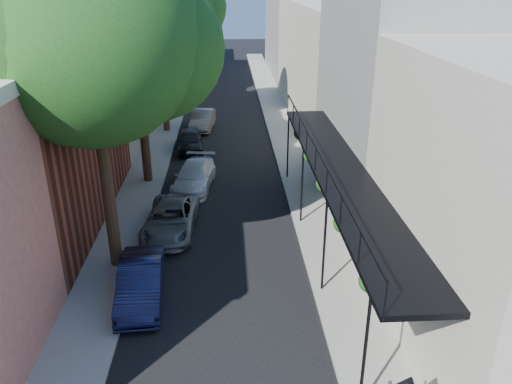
{
  "coord_description": "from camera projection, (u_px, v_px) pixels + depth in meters",
  "views": [
    {
      "loc": [
        0.31,
        -5.77,
        9.67
      ],
      "look_at": [
        1.23,
        9.99,
        2.8
      ],
      "focal_mm": 35.0,
      "sensor_mm": 36.0,
      "label": 1
    }
  ],
  "objects": [
    {
      "name": "road_surface",
      "position": [
        224.0,
        119.0,
        36.58
      ],
      "size": [
        6.0,
        64.0,
        0.01
      ],
      "primitive_type": "cube",
      "color": "black",
      "rests_on": "ground"
    },
    {
      "name": "sidewalk_left",
      "position": [
        169.0,
        119.0,
        36.35
      ],
      "size": [
        2.0,
        64.0,
        0.12
      ],
      "primitive_type": "cube",
      "color": "gray",
      "rests_on": "ground"
    },
    {
      "name": "sidewalk_right",
      "position": [
        278.0,
        117.0,
        36.77
      ],
      "size": [
        2.0,
        64.0,
        0.12
      ],
      "primitive_type": "cube",
      "color": "gray",
      "rests_on": "ground"
    },
    {
      "name": "buildings_left",
      "position": [
        81.0,
        53.0,
        32.99
      ],
      "size": [
        10.1,
        59.1,
        12.0
      ],
      "color": "#DE8571",
      "rests_on": "ground"
    },
    {
      "name": "buildings_right",
      "position": [
        351.0,
        57.0,
        34.83
      ],
      "size": [
        9.8,
        55.0,
        10.0
      ],
      "color": "beige",
      "rests_on": "ground"
    },
    {
      "name": "oak_near",
      "position": [
        105.0,
        39.0,
        15.19
      ],
      "size": [
        7.48,
        6.8,
        11.42
      ],
      "color": "#2F1F13",
      "rests_on": "ground"
    },
    {
      "name": "oak_mid",
      "position": [
        144.0,
        38.0,
        22.81
      ],
      "size": [
        6.6,
        6.0,
        10.2
      ],
      "color": "#2F1F13",
      "rests_on": "ground"
    },
    {
      "name": "oak_far",
      "position": [
        165.0,
        0.0,
        30.61
      ],
      "size": [
        7.7,
        7.0,
        11.9
      ],
      "color": "#2F1F13",
      "rests_on": "ground"
    },
    {
      "name": "parked_car_b",
      "position": [
        141.0,
        282.0,
        15.99
      ],
      "size": [
        1.63,
        3.97,
        1.28
      ],
      "primitive_type": "imported",
      "rotation": [
        0.0,
        0.0,
        0.07
      ],
      "color": "#111536",
      "rests_on": "ground"
    },
    {
      "name": "parked_car_c",
      "position": [
        171.0,
        219.0,
        20.23
      ],
      "size": [
        2.23,
        4.39,
        1.19
      ],
      "primitive_type": "imported",
      "rotation": [
        0.0,
        0.0,
        -0.06
      ],
      "color": "slate",
      "rests_on": "ground"
    },
    {
      "name": "parked_car_d",
      "position": [
        194.0,
        176.0,
        24.45
      ],
      "size": [
        2.29,
        4.47,
        1.24
      ],
      "primitive_type": "imported",
      "rotation": [
        0.0,
        0.0,
        -0.13
      ],
      "color": "silver",
      "rests_on": "ground"
    },
    {
      "name": "parked_car_e",
      "position": [
        190.0,
        140.0,
        29.74
      ],
      "size": [
        1.82,
        3.8,
        1.25
      ],
      "primitive_type": "imported",
      "rotation": [
        0.0,
        0.0,
        0.09
      ],
      "color": "black",
      "rests_on": "ground"
    },
    {
      "name": "parked_car_f",
      "position": [
        203.0,
        120.0,
        33.98
      ],
      "size": [
        1.74,
        3.99,
        1.27
      ],
      "primitive_type": "imported",
      "rotation": [
        0.0,
        0.0,
        -0.1
      ],
      "color": "gray",
      "rests_on": "ground"
    }
  ]
}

